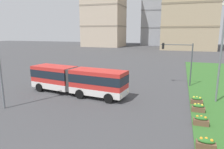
# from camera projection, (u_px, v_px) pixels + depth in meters

# --- Properties ---
(articulated_bus) EXTENTS (12.05, 4.10, 3.00)m
(articulated_bus) POSITION_uv_depth(u_px,v_px,m) (77.00, 80.00, 23.15)
(articulated_bus) COLOR red
(articulated_bus) RESTS_ON ground
(flower_planter_2) EXTENTS (1.10, 0.56, 0.74)m
(flower_planter_2) POSITION_uv_depth(u_px,v_px,m) (206.00, 144.00, 12.19)
(flower_planter_2) COLOR brown
(flower_planter_2) RESTS_ON grass_median
(flower_planter_3) EXTENTS (1.10, 0.56, 0.74)m
(flower_planter_3) POSITION_uv_depth(u_px,v_px,m) (201.00, 121.00, 15.40)
(flower_planter_3) COLOR brown
(flower_planter_3) RESTS_ON grass_median
(flower_planter_4) EXTENTS (1.10, 0.56, 0.74)m
(flower_planter_4) POSITION_uv_depth(u_px,v_px,m) (198.00, 108.00, 17.99)
(flower_planter_4) COLOR brown
(flower_planter_4) RESTS_ON grass_median
(flower_planter_5) EXTENTS (1.10, 0.56, 0.74)m
(flower_planter_5) POSITION_uv_depth(u_px,v_px,m) (197.00, 100.00, 19.95)
(flower_planter_5) COLOR brown
(flower_planter_5) RESTS_ON grass_median
(traffic_light_far_right) EXTENTS (4.03, 0.28, 5.57)m
(traffic_light_far_right) POSITION_uv_depth(u_px,v_px,m) (181.00, 56.00, 26.44)
(traffic_light_far_right) COLOR #474C51
(traffic_light_far_right) RESTS_ON ground
(streetlight_median) EXTENTS (0.70, 0.28, 9.60)m
(streetlight_median) POSITION_uv_depth(u_px,v_px,m) (221.00, 50.00, 19.67)
(streetlight_median) COLOR slate
(streetlight_median) RESTS_ON ground
(apartment_tower_westcentre) EXTENTS (16.10, 18.10, 35.50)m
(apartment_tower_westcentre) POSITION_uv_depth(u_px,v_px,m) (159.00, 12.00, 111.67)
(apartment_tower_westcentre) COLOR #9EA3AD
(apartment_tower_westcentre) RESTS_ON ground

